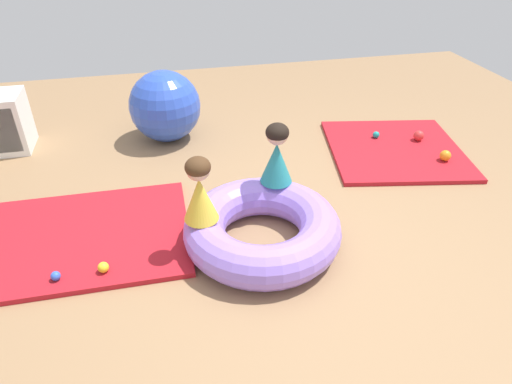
{
  "coord_description": "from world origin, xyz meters",
  "views": [
    {
      "loc": [
        -0.71,
        -2.56,
        2.12
      ],
      "look_at": [
        -0.1,
        0.12,
        0.33
      ],
      "focal_mm": 32.01,
      "sensor_mm": 36.0,
      "label": 1
    }
  ],
  "objects": [
    {
      "name": "play_ball_teal",
      "position": [
        1.41,
        1.27,
        0.07
      ],
      "size": [
        0.07,
        0.07,
        0.07
      ],
      "primitive_type": "sphere",
      "color": "teal",
      "rests_on": "gym_mat_far_left"
    },
    {
      "name": "play_ball_blue",
      "position": [
        -1.49,
        -0.17,
        0.07
      ],
      "size": [
        0.06,
        0.06,
        0.06
      ],
      "primitive_type": "sphere",
      "color": "blue",
      "rests_on": "gym_mat_far_right"
    },
    {
      "name": "child_in_yellow",
      "position": [
        -0.52,
        -0.06,
        0.52
      ],
      "size": [
        0.32,
        0.32,
        0.46
      ],
      "rotation": [
        0.0,
        0.0,
        5.75
      ],
      "color": "yellow",
      "rests_on": "inflatable_cushion"
    },
    {
      "name": "child_in_teal",
      "position": [
        0.09,
        0.29,
        0.52
      ],
      "size": [
        0.34,
        0.34,
        0.47
      ],
      "rotation": [
        0.0,
        0.0,
        2.3
      ],
      "color": "teal",
      "rests_on": "inflatable_cushion"
    },
    {
      "name": "exercise_ball_large",
      "position": [
        -0.65,
        1.81,
        0.35
      ],
      "size": [
        0.71,
        0.71,
        0.71
      ],
      "primitive_type": "sphere",
      "color": "blue",
      "rests_on": "ground"
    },
    {
      "name": "play_ball_yellow",
      "position": [
        -1.19,
        -0.16,
        0.08
      ],
      "size": [
        0.07,
        0.07,
        0.07
      ],
      "primitive_type": "sphere",
      "color": "yellow",
      "rests_on": "gym_mat_far_right"
    },
    {
      "name": "play_ball_orange",
      "position": [
        1.83,
        0.69,
        0.09
      ],
      "size": [
        0.1,
        0.1,
        0.1
      ],
      "primitive_type": "sphere",
      "color": "orange",
      "rests_on": "gym_mat_far_left"
    },
    {
      "name": "gym_mat_far_left",
      "position": [
        1.51,
        1.03,
        0.02
      ],
      "size": [
        1.47,
        1.48,
        0.04
      ],
      "primitive_type": "cube",
      "rotation": [
        0.0,
        0.0,
        -0.19
      ],
      "color": "#B21923",
      "rests_on": "ground"
    },
    {
      "name": "play_ball_red",
      "position": [
        1.8,
        1.13,
        0.09
      ],
      "size": [
        0.1,
        0.1,
        0.1
      ],
      "primitive_type": "sphere",
      "color": "red",
      "rests_on": "gym_mat_far_left"
    },
    {
      "name": "inflatable_cushion",
      "position": [
        -0.1,
        -0.08,
        0.15
      ],
      "size": [
        1.11,
        1.11,
        0.29
      ],
      "primitive_type": "torus",
      "color": "#9975EA",
      "rests_on": "ground"
    },
    {
      "name": "ground_plane",
      "position": [
        0.0,
        0.0,
        0.0
      ],
      "size": [
        8.0,
        8.0,
        0.0
      ],
      "primitive_type": "plane",
      "color": "#93704C"
    },
    {
      "name": "gym_mat_far_right",
      "position": [
        -1.46,
        0.27,
        0.02
      ],
      "size": [
        1.71,
        1.17,
        0.04
      ],
      "primitive_type": "cube",
      "rotation": [
        0.0,
        0.0,
        -0.01
      ],
      "color": "#B21923",
      "rests_on": "ground"
    },
    {
      "name": "storage_cube",
      "position": [
        -2.2,
        1.91,
        0.28
      ],
      "size": [
        0.44,
        0.44,
        0.56
      ],
      "color": "white",
      "rests_on": "ground"
    }
  ]
}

